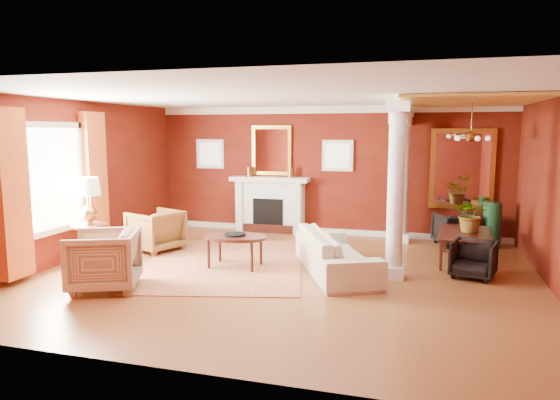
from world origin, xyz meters
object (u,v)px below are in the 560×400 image
(armchair_leopard, at_px, (156,228))
(side_table, at_px, (88,206))
(armchair_stripe, at_px, (104,257))
(dining_table, at_px, (467,239))
(coffee_table, at_px, (235,238))
(sofa, at_px, (336,245))

(armchair_leopard, height_order, side_table, side_table)
(armchair_stripe, height_order, dining_table, armchair_stripe)
(coffee_table, height_order, dining_table, dining_table)
(armchair_leopard, distance_m, armchair_stripe, 2.43)
(sofa, xyz_separation_m, dining_table, (2.14, 1.26, -0.02))
(side_table, xyz_separation_m, dining_table, (6.40, 1.95, -0.61))
(armchair_stripe, relative_size, side_table, 0.63)
(armchair_stripe, bearing_deg, armchair_leopard, 169.41)
(sofa, bearing_deg, side_table, 74.64)
(armchair_leopard, relative_size, dining_table, 0.57)
(armchair_stripe, height_order, side_table, side_table)
(armchair_leopard, bearing_deg, sofa, 103.27)
(sofa, xyz_separation_m, armchair_stripe, (-3.17, -1.83, 0.03))
(armchair_leopard, height_order, coffee_table, armchair_leopard)
(sofa, height_order, armchair_stripe, armchair_stripe)
(sofa, relative_size, side_table, 1.53)
(coffee_table, relative_size, dining_table, 0.71)
(armchair_leopard, bearing_deg, dining_table, 118.75)
(armchair_stripe, distance_m, dining_table, 6.15)
(sofa, distance_m, armchair_stripe, 3.66)
(sofa, relative_size, coffee_table, 2.13)
(armchair_leopard, bearing_deg, armchair_stripe, 33.61)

